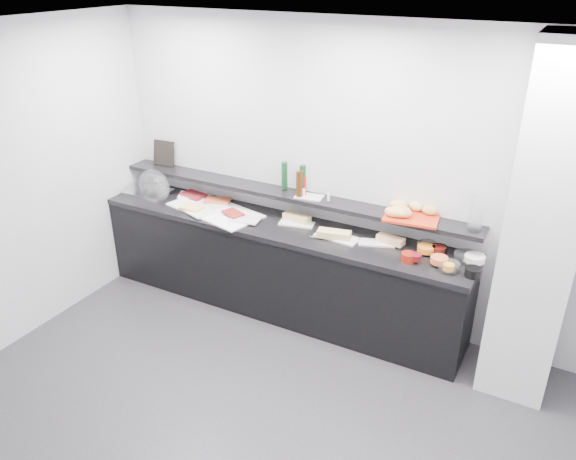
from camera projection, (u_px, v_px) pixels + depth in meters
The scene contains 58 objects.
ground at pixel (246, 453), 3.89m from camera, with size 5.00×5.00×0.00m, color #2D2D30.
back_wall at pixel (363, 180), 4.90m from camera, with size 5.00×0.02×2.70m, color #B6B8BE.
ceiling at pixel (228, 48), 2.72m from camera, with size 5.00×5.00×0.00m, color white.
column at pixel (543, 231), 3.98m from camera, with size 0.50×0.50×2.70m, color silver.
buffet_cabinet at pixel (277, 269), 5.36m from camera, with size 3.60×0.60×0.85m, color black.
counter_top at pixel (277, 226), 5.16m from camera, with size 3.62×0.62×0.05m, color black.
wall_shelf at pixel (286, 194), 5.19m from camera, with size 3.60×0.25×0.04m, color black.
cloche_base at pixel (148, 192), 5.80m from camera, with size 0.47×0.31×0.04m, color #B4B6BB.
cloche_dome at pixel (154, 186), 5.67m from camera, with size 0.42×0.28×0.34m, color white.
linen_runner at pixel (215, 210), 5.41m from camera, with size 0.95×0.45×0.01m, color white.
platter_meat_a at pixel (192, 195), 5.73m from camera, with size 0.27×0.18×0.01m, color white.
food_meat_a at pixel (193, 194), 5.69m from camera, with size 0.25×0.16×0.02m, color maroon.
platter_salmon at pixel (215, 203), 5.54m from camera, with size 0.26×0.17×0.01m, color white.
food_salmon at pixel (218, 200), 5.55m from camera, with size 0.25×0.16×0.02m, color #CD4E2A.
platter_cheese at pixel (198, 210), 5.38m from camera, with size 0.34×0.23×0.01m, color white.
food_cheese at pixel (191, 208), 5.39m from camera, with size 0.22×0.14×0.02m, color #FAC361.
platter_meat_b at pixel (245, 219), 5.19m from camera, with size 0.27×0.18×0.01m, color silver.
food_meat_b at pixel (233, 213), 5.27m from camera, with size 0.20×0.13×0.02m, color maroon.
sandwich_plate_left at pixel (297, 224), 5.14m from camera, with size 0.32×0.14×0.01m, color silver.
sandwich_food_left at pixel (297, 217), 5.17m from camera, with size 0.26×0.10×0.06m, color #E1CA76.
tongs_left at pixel (292, 222), 5.15m from camera, with size 0.01×0.01×0.16m, color silver.
sandwich_plate_mid at pixel (337, 237), 4.89m from camera, with size 0.39×0.17×0.01m, color white.
sandwich_food_mid at pixel (334, 234), 4.86m from camera, with size 0.29×0.11×0.06m, color tan.
tongs_mid at pixel (319, 238), 4.85m from camera, with size 0.01×0.01×0.16m, color #AAABB0.
sandwich_plate_right at pixel (377, 243), 4.79m from camera, with size 0.31×0.13×0.01m, color silver.
sandwich_food_right at pixel (391, 240), 4.76m from camera, with size 0.24×0.09×0.06m, color #E2B177.
tongs_right at pixel (359, 239), 4.83m from camera, with size 0.01×0.01×0.16m, color silver.
bowl_glass_fruit at pixel (427, 247), 4.66m from camera, with size 0.17×0.17×0.07m, color white.
fill_glass_fruit at pixel (426, 249), 4.61m from camera, with size 0.14×0.14×0.05m, color orange.
bowl_black_jam at pixel (440, 250), 4.61m from camera, with size 0.12×0.12×0.07m, color black.
fill_black_jam at pixel (439, 249), 4.59m from camera, with size 0.11×0.11×0.05m, color #4F0E0B.
bowl_glass_cream at pixel (467, 258), 4.49m from camera, with size 0.21×0.21×0.07m, color white.
fill_glass_cream at pixel (475, 258), 4.46m from camera, with size 0.16×0.16×0.05m, color white.
bowl_red_jam at pixel (409, 257), 4.50m from camera, with size 0.12×0.12×0.07m, color maroon.
fill_red_jam at pixel (416, 257), 4.48m from camera, with size 0.09×0.09×0.05m, color #5D0D13.
bowl_glass_salmon at pixel (449, 267), 4.36m from camera, with size 0.16×0.16×0.07m, color white.
fill_glass_salmon at pixel (439, 260), 4.43m from camera, with size 0.14×0.14×0.05m, color #D55B34.
bowl_black_fruit at pixel (473, 272), 4.28m from camera, with size 0.13×0.13×0.07m, color black.
fill_black_fruit at pixel (449, 267), 4.33m from camera, with size 0.09×0.09×0.05m, color orange.
framed_print at pixel (164, 153), 5.81m from camera, with size 0.24×0.02×0.26m, color black.
print_art at pixel (168, 153), 5.82m from camera, with size 0.18×0.00×0.22m, color beige.
condiment_tray at pixel (309, 197), 5.07m from camera, with size 0.25×0.15×0.01m, color silver.
bottle_green_a at pixel (285, 176), 5.18m from camera, with size 0.06×0.06×0.26m, color #0F3819.
bottle_brown at pixel (299, 184), 5.01m from camera, with size 0.06×0.06×0.24m, color #3C1E0A.
bottle_green_b at pixel (303, 180), 5.04m from camera, with size 0.06×0.06×0.28m, color #0F391A.
bottle_hot at pixel (304, 185), 5.06m from camera, with size 0.04×0.04×0.18m, color #AD0C0C.
shaker_salt at pixel (303, 192), 5.07m from camera, with size 0.03×0.03×0.07m, color white.
shaker_pepper at pixel (329, 197), 4.95m from camera, with size 0.03×0.03×0.07m, color silver.
bread_tray at pixel (411, 218), 4.65m from camera, with size 0.44×0.31×0.02m, color #B42D13.
bread_roll_nw at pixel (398, 205), 4.77m from camera, with size 0.16×0.10×0.08m, color tan.
bread_roll_n at pixel (416, 206), 4.73m from camera, with size 0.12×0.08×0.08m, color gold.
bread_roll_ne at pixel (430, 210), 4.66m from camera, with size 0.13×0.08×0.08m, color tan.
bread_roll_sw at pixel (398, 212), 4.62m from camera, with size 0.16×0.10×0.08m, color gold.
bread_roll_s at pixel (393, 212), 4.63m from camera, with size 0.14×0.09×0.08m, color tan.
bread_roll_se at pixel (404, 213), 4.61m from camera, with size 0.13×0.08×0.08m, color #CD824E.
bread_roll_midw at pixel (401, 210), 4.67m from camera, with size 0.14×0.09×0.08m, color #C3804A.
bread_roll_mide at pixel (403, 210), 4.66m from camera, with size 0.14×0.09×0.08m, color #B97246.
carafe at pixel (476, 213), 4.38m from camera, with size 0.11×0.11×0.30m, color silver.
Camera 1 is at (1.60, -2.36, 3.08)m, focal length 35.00 mm.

